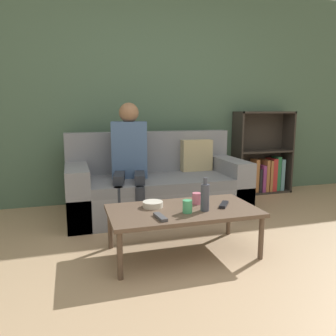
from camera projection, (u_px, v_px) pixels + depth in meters
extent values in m
plane|color=tan|center=(253.00, 296.00, 1.99)|extent=(22.00, 22.00, 0.00)
cube|color=#4C6B56|center=(154.00, 95.00, 4.03)|extent=(12.00, 0.06, 2.60)
cube|color=gray|center=(157.00, 199.00, 3.57)|extent=(1.89, 0.86, 0.31)
cube|color=slate|center=(160.00, 182.00, 3.45)|extent=(1.45, 0.68, 0.10)
cube|color=gray|center=(150.00, 151.00, 3.80)|extent=(1.89, 0.18, 0.46)
cube|color=gray|center=(78.00, 193.00, 3.31)|extent=(0.22, 0.86, 0.57)
cube|color=gray|center=(227.00, 183.00, 3.78)|extent=(0.22, 0.86, 0.57)
cube|color=tan|center=(196.00, 155.00, 3.82)|extent=(0.36, 0.12, 0.36)
cube|color=#332D28|center=(237.00, 154.00, 4.30)|extent=(0.02, 0.28, 1.10)
cube|color=#332D28|center=(287.00, 152.00, 4.52)|extent=(0.02, 0.28, 1.10)
cube|color=#332D28|center=(257.00, 152.00, 4.53)|extent=(0.80, 0.02, 1.10)
cube|color=#332D28|center=(261.00, 191.00, 4.50)|extent=(0.80, 0.28, 0.02)
cube|color=#332D28|center=(263.00, 151.00, 4.41)|extent=(0.75, 0.28, 0.02)
cube|color=#332D28|center=(265.00, 112.00, 4.32)|extent=(0.80, 0.28, 0.02)
cube|color=beige|center=(239.00, 178.00, 4.35)|extent=(0.05, 0.17, 0.39)
cube|color=#B77542|center=(243.00, 179.00, 4.37)|extent=(0.05, 0.18, 0.36)
cube|color=#B77542|center=(247.00, 179.00, 4.40)|extent=(0.05, 0.21, 0.36)
cube|color=gold|center=(251.00, 179.00, 4.41)|extent=(0.05, 0.17, 0.34)
cube|color=#B77542|center=(255.00, 175.00, 4.41)|extent=(0.05, 0.16, 0.44)
cube|color=#232328|center=(257.00, 180.00, 4.44)|extent=(0.04, 0.19, 0.31)
cube|color=#993D84|center=(260.00, 178.00, 4.46)|extent=(0.05, 0.22, 0.36)
cube|color=#B77542|center=(264.00, 175.00, 4.46)|extent=(0.05, 0.21, 0.43)
cube|color=#B77542|center=(267.00, 175.00, 4.48)|extent=(0.04, 0.23, 0.42)
cube|color=red|center=(271.00, 174.00, 4.49)|extent=(0.07, 0.21, 0.44)
cube|color=#2D7A4C|center=(276.00, 173.00, 4.50)|extent=(0.06, 0.16, 0.47)
cube|color=#6699A8|center=(279.00, 174.00, 4.53)|extent=(0.05, 0.18, 0.43)
cylinder|color=brown|center=(120.00, 256.00, 2.16)|extent=(0.04, 0.04, 0.33)
cylinder|color=brown|center=(261.00, 238.00, 2.46)|extent=(0.04, 0.04, 0.33)
cylinder|color=brown|center=(110.00, 228.00, 2.66)|extent=(0.04, 0.04, 0.33)
cylinder|color=brown|center=(229.00, 216.00, 2.96)|extent=(0.04, 0.04, 0.33)
cube|color=brown|center=(183.00, 211.00, 2.53)|extent=(1.15, 0.61, 0.03)
cylinder|color=#282D38|center=(119.00, 209.00, 3.06)|extent=(0.11, 0.11, 0.41)
cylinder|color=#282D38|center=(140.00, 208.00, 3.08)|extent=(0.11, 0.11, 0.41)
cube|color=#282D38|center=(119.00, 177.00, 3.23)|extent=(0.17, 0.39, 0.09)
cube|color=#282D38|center=(140.00, 177.00, 3.25)|extent=(0.17, 0.39, 0.09)
cube|color=#476693|center=(130.00, 150.00, 3.43)|extent=(0.40, 0.27, 0.58)
sphere|color=#936B4C|center=(129.00, 113.00, 3.36)|extent=(0.20, 0.20, 0.20)
cylinder|color=#4CB77A|center=(187.00, 206.00, 2.42)|extent=(0.07, 0.07, 0.10)
cylinder|color=pink|center=(197.00, 198.00, 2.65)|extent=(0.07, 0.07, 0.09)
cube|color=black|center=(224.00, 205.00, 2.60)|extent=(0.14, 0.17, 0.02)
cube|color=#47474C|center=(160.00, 217.00, 2.30)|extent=(0.06, 0.17, 0.02)
cylinder|color=beige|center=(153.00, 204.00, 2.57)|extent=(0.16, 0.16, 0.05)
cylinder|color=#424756|center=(205.00, 198.00, 2.46)|extent=(0.07, 0.07, 0.20)
cylinder|color=#424756|center=(205.00, 181.00, 2.44)|extent=(0.03, 0.03, 0.05)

